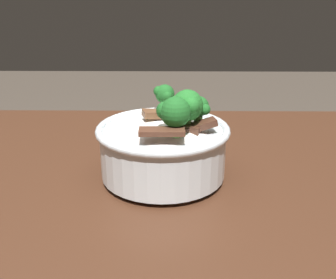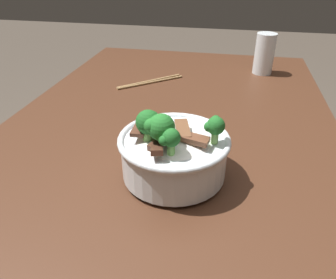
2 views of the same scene
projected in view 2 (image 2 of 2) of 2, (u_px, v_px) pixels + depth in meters
name	position (u px, v px, depth m)	size (l,w,h in m)	color
dining_table	(165.00, 173.00, 0.83)	(1.44, 0.84, 0.79)	#472819
rice_bowl	(173.00, 151.00, 0.61)	(0.21, 0.21, 0.15)	silver
drinking_glass	(264.00, 57.00, 1.13)	(0.07, 0.07, 0.14)	white
chopsticks_pair	(150.00, 82.00, 1.07)	(0.17, 0.19, 0.01)	#9E7A4C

